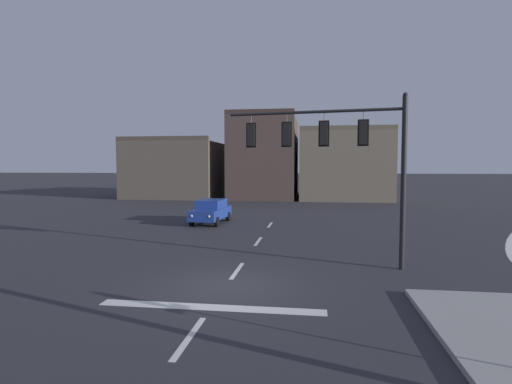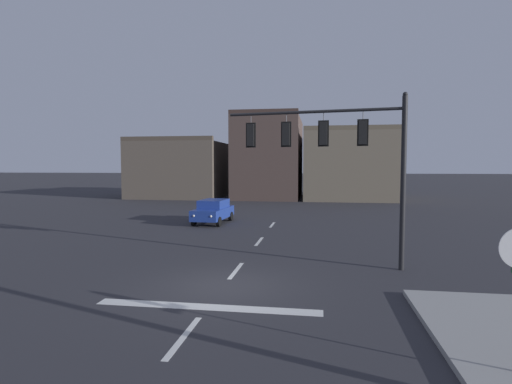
{
  "view_description": "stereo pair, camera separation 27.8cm",
  "coord_description": "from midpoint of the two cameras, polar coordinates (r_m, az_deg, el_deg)",
  "views": [
    {
      "loc": [
        2.77,
        -12.81,
        3.94
      ],
      "look_at": [
        0.34,
        4.73,
        2.79
      ],
      "focal_mm": 28.54,
      "sensor_mm": 36.0,
      "label": 1
    },
    {
      "loc": [
        3.04,
        -12.77,
        3.94
      ],
      "look_at": [
        0.34,
        4.73,
        2.79
      ],
      "focal_mm": 28.54,
      "sensor_mm": 36.0,
      "label": 2
    }
  ],
  "objects": [
    {
      "name": "car_lot_nearside",
      "position": [
        28.11,
        -6.62,
        -2.62
      ],
      "size": [
        2.12,
        4.54,
        1.61
      ],
      "color": "navy",
      "rests_on": "ground"
    },
    {
      "name": "lane_centreline",
      "position": [
        15.58,
        -3.18,
        -10.94
      ],
      "size": [
        0.16,
        26.4,
        0.01
      ],
      "color": "silver",
      "rests_on": "ground"
    },
    {
      "name": "building_row",
      "position": [
        50.71,
        1.54,
        3.81
      ],
      "size": [
        31.32,
        13.24,
        10.13
      ],
      "color": "brown",
      "rests_on": "ground"
    },
    {
      "name": "signal_mast_near_side",
      "position": [
        16.26,
        11.04,
        6.2
      ],
      "size": [
        6.91,
        1.17,
        6.66
      ],
      "color": "black",
      "rests_on": "ground"
    },
    {
      "name": "ground_plane",
      "position": [
        13.69,
        -4.83,
        -13.03
      ],
      "size": [
        400.0,
        400.0,
        0.0
      ],
      "primitive_type": "plane",
      "color": "#2B2B30"
    },
    {
      "name": "stop_bar_paint",
      "position": [
        11.84,
        -7.05,
        -15.73
      ],
      "size": [
        6.4,
        0.5,
        0.01
      ],
      "primitive_type": "cube",
      "color": "silver",
      "rests_on": "ground"
    }
  ]
}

